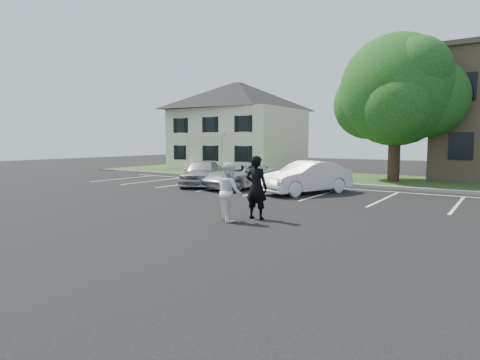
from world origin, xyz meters
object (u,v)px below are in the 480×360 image
(man_black_suit, at_px, (256,187))
(car_silver_west, at_px, (202,172))
(tree, at_px, (398,93))
(man_white_shirt, at_px, (229,191))
(car_white_sedan, at_px, (306,177))
(house, at_px, (238,126))
(car_silver_minivan, at_px, (241,176))

(man_black_suit, relative_size, car_silver_west, 0.47)
(tree, distance_m, car_silver_west, 12.58)
(man_white_shirt, bearing_deg, car_silver_west, -8.45)
(tree, bearing_deg, car_silver_west, -136.79)
(tree, distance_m, car_white_sedan, 9.34)
(tree, height_order, car_white_sedan, tree)
(house, xyz_separation_m, car_silver_minivan, (8.45, -12.07, -3.18))
(tree, xyz_separation_m, man_white_shirt, (-1.53, -15.21, -4.42))
(car_silver_minivan, height_order, car_white_sedan, car_white_sedan)
(car_silver_west, bearing_deg, man_white_shirt, -70.84)
(man_black_suit, height_order, car_silver_west, man_black_suit)
(house, distance_m, man_white_shirt, 23.60)
(tree, distance_m, car_silver_minivan, 10.91)
(house, xyz_separation_m, man_white_shirt, (12.96, -19.51, -2.90))
(house, distance_m, car_silver_west, 14.02)
(car_silver_west, relative_size, car_silver_minivan, 0.92)
(house, bearing_deg, car_white_sedan, -44.79)
(house, bearing_deg, tree, -16.52)
(man_black_suit, xyz_separation_m, car_silver_west, (-7.56, 6.50, -0.29))
(man_white_shirt, relative_size, car_silver_minivan, 0.40)
(tree, relative_size, car_silver_minivan, 1.87)
(tree, bearing_deg, house, 163.48)
(man_black_suit, xyz_separation_m, man_white_shirt, (-0.56, -0.71, -0.10))
(tree, bearing_deg, man_black_suit, -93.83)
(car_silver_minivan, relative_size, car_white_sedan, 1.01)
(tree, xyz_separation_m, man_black_suit, (-0.97, -14.51, -4.32))
(car_silver_west, bearing_deg, house, 90.82)
(tree, bearing_deg, car_white_sedan, -106.35)
(man_white_shirt, relative_size, car_silver_west, 0.43)
(car_white_sedan, bearing_deg, man_black_suit, -56.00)
(car_silver_west, height_order, car_white_sedan, car_white_sedan)
(man_black_suit, distance_m, man_white_shirt, 0.91)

